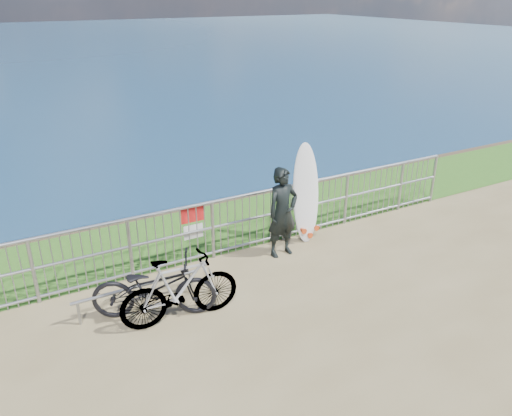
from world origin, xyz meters
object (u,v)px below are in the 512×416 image
bicycle_near (154,287)px  bicycle_far (180,289)px  surfer (283,212)px  surfboard (306,197)px

bicycle_near → bicycle_far: 0.42m
bicycle_near → surfer: bearing=-51.8°
bicycle_near → bicycle_far: bearing=-112.6°
surfer → surfboard: (0.72, 0.32, 0.04)m
surfer → surfboard: bearing=20.1°
bicycle_near → bicycle_far: bicycle_far is taller
surfer → bicycle_near: size_ratio=0.92×
bicycle_near → bicycle_far: (0.29, -0.30, 0.05)m
surfboard → bicycle_near: size_ratio=1.05×
surfer → bicycle_far: size_ratio=0.95×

